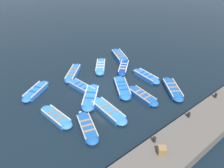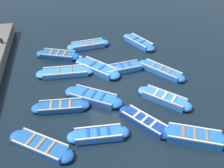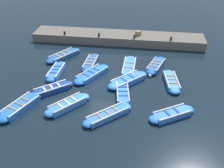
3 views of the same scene
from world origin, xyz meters
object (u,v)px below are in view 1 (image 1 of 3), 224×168
object	(u,v)px
boat_stern_in	(91,97)
wooden_crate	(162,150)
boat_inner_gap	(119,56)
boat_near_quay	(108,111)
boat_mid_row	(172,89)
boat_centre	(56,117)
buoy_orange_near	(80,113)
boat_outer_right	(101,66)
boat_alongside	(146,76)
boat_bow_out	(142,96)
boat_outer_left	(87,127)
boat_drifting	(36,91)
boat_tucked	(124,68)
bollard_mid_north	(154,139)
bollard_south	(216,95)
boat_far_corner	(82,87)
bollard_mid_south	(189,115)
boat_broadside	(122,87)
boat_end_of_row	(73,73)

from	to	relation	value
boat_stern_in	wooden_crate	bearing A→B (deg)	-2.44
boat_inner_gap	boat_near_quay	size ratio (longest dim) A/B	0.95
boat_mid_row	wooden_crate	bearing A→B (deg)	-57.40
boat_centre	buoy_orange_near	xyz separation A→B (m)	(0.70, 1.63, -0.05)
boat_outer_right	wooden_crate	bearing A→B (deg)	-19.76
boat_alongside	boat_outer_right	bearing A→B (deg)	-152.70
boat_bow_out	boat_outer_left	distance (m)	5.54
boat_mid_row	boat_outer_left	distance (m)	8.26
boat_alongside	buoy_orange_near	xyz separation A→B (m)	(0.47, -7.49, -0.06)
boat_drifting	wooden_crate	bearing A→B (deg)	13.90
boat_alongside	boat_outer_left	world-z (taller)	same
boat_bow_out	boat_tucked	size ratio (longest dim) A/B	1.15
boat_outer_left	bollard_mid_north	xyz separation A→B (m)	(4.04, 2.11, 0.80)
boat_inner_gap	boat_near_quay	bearing A→B (deg)	-45.99
bollard_mid_north	buoy_orange_near	world-z (taller)	bollard_mid_north
boat_bow_out	boat_alongside	bearing A→B (deg)	127.93
boat_tucked	boat_outer_right	world-z (taller)	boat_outer_right
boat_mid_row	boat_near_quay	distance (m)	6.14
boat_outer_right	wooden_crate	size ratio (longest dim) A/B	6.97
boat_mid_row	boat_inner_gap	xyz separation A→B (m)	(-7.65, 0.61, 0.02)
boat_near_quay	boat_stern_in	xyz separation A→B (m)	(-2.18, -0.09, 0.03)
bollard_mid_north	bollard_south	size ratio (longest dim) A/B	1.00
boat_mid_row	boat_far_corner	bearing A→B (deg)	-131.28
boat_centre	bollard_mid_south	size ratio (longest dim) A/B	9.76
boat_centre	boat_bow_out	world-z (taller)	boat_centre
boat_inner_gap	boat_broadside	size ratio (longest dim) A/B	1.01
boat_inner_gap	boat_outer_left	bearing A→B (deg)	-52.05
boat_stern_in	boat_broadside	world-z (taller)	boat_stern_in
boat_mid_row	bollard_mid_south	bearing A→B (deg)	-39.12
boat_inner_gap	boat_outer_right	size ratio (longest dim) A/B	1.19
boat_mid_row	buoy_orange_near	world-z (taller)	boat_mid_row
boat_alongside	wooden_crate	world-z (taller)	wooden_crate
boat_drifting	boat_outer_left	world-z (taller)	boat_outer_left
boat_tucked	bollard_mid_north	world-z (taller)	bollard_mid_north
boat_centre	buoy_orange_near	world-z (taller)	boat_centre
boat_centre	boat_alongside	size ratio (longest dim) A/B	1.06
boat_stern_in	boat_end_of_row	xyz separation A→B (m)	(-4.27, 0.90, -0.02)
boat_alongside	boat_tucked	bearing A→B (deg)	-168.54
boat_bow_out	wooden_crate	size ratio (longest dim) A/B	7.63
boat_broadside	boat_outer_left	bearing A→B (deg)	-67.12
bollard_mid_south	buoy_orange_near	bearing A→B (deg)	-138.14
bollard_mid_north	bollard_mid_south	size ratio (longest dim) A/B	1.00
boat_near_quay	boat_broadside	world-z (taller)	boat_broadside
boat_drifting	boat_mid_row	bearing A→B (deg)	52.40
wooden_crate	boat_end_of_row	bearing A→B (deg)	174.10
boat_mid_row	boat_near_quay	world-z (taller)	boat_mid_row
boat_outer_left	buoy_orange_near	distance (m)	1.70
boat_bow_out	wooden_crate	world-z (taller)	wooden_crate
boat_outer_right	bollard_mid_south	bearing A→B (deg)	-1.37
boat_drifting	boat_far_corner	world-z (taller)	boat_drifting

